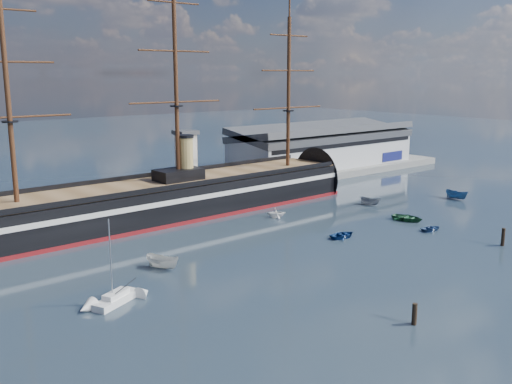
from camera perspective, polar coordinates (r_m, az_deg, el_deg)
ground at (r=114.95m, az=0.66°, el=-3.63°), size 600.00×600.00×0.00m
quay at (r=148.86m, az=-5.24°, el=-0.11°), size 180.00×18.00×2.00m
warehouse at (r=181.07m, az=6.73°, el=4.55°), size 63.00×21.00×11.60m
quay_tower at (r=140.92m, az=-7.00°, el=3.21°), size 5.00×5.00×15.00m
warship at (r=123.96m, az=-9.16°, el=-0.72°), size 113.09×18.67×53.94m
sailboat at (r=80.61m, az=-13.81°, el=-10.27°), size 7.65×5.10×11.88m
motorboat_a at (r=92.74m, az=-9.30°, el=-7.61°), size 7.61×5.18×2.86m
motorboat_b at (r=109.63m, az=8.69°, el=-4.53°), size 1.57×3.50×1.60m
motorboat_c at (r=137.39m, az=11.31°, el=-1.29°), size 6.22×3.55×2.35m
motorboat_d at (r=123.20m, az=2.03°, el=-2.58°), size 5.69×7.17×2.42m
motorboat_e at (r=118.31m, az=17.15°, el=-3.72°), size 1.57×3.05×1.36m
motorboat_f at (r=149.41m, az=19.39°, el=-0.69°), size 6.99×2.57×2.80m
motorboat_g at (r=124.79m, az=14.88°, el=-2.79°), size 4.37×2.46×1.92m
piling_near_left at (r=75.19m, az=15.50°, el=-12.65°), size 0.64×0.64×3.48m
piling_extra at (r=112.64m, az=23.41°, el=-4.95°), size 0.64×0.64×3.99m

